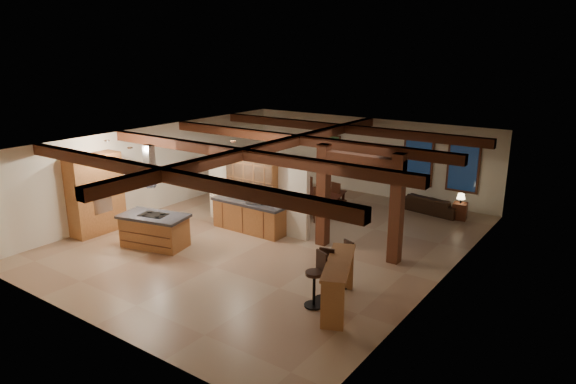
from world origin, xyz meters
name	(u,v)px	position (x,y,z in m)	size (l,w,h in m)	color
ground	(273,239)	(0.00, 0.00, 0.00)	(12.00, 12.00, 0.00)	tan
room_walls	(272,180)	(0.00, 0.00, 1.78)	(12.00, 12.00, 12.00)	white
ceiling_beams	(272,146)	(0.00, 0.00, 2.76)	(10.00, 12.00, 0.28)	#412310
timber_posts	(359,191)	(2.50, 0.50, 1.76)	(2.50, 0.30, 2.90)	#412310
partition_wall	(256,194)	(-1.00, 0.50, 1.10)	(3.80, 0.18, 2.20)	white
pantry_cabinet	(96,194)	(-4.67, -2.60, 1.20)	(0.67, 1.60, 2.40)	#A86736
back_counter	(249,216)	(-1.00, 0.11, 0.48)	(2.50, 0.66, 0.94)	#A86736
upper_display_cabinet	(252,171)	(-1.00, 0.31, 1.85)	(1.80, 0.36, 0.95)	#A86736
range_hood	(151,185)	(-2.37, -2.38, 1.78)	(1.10, 1.10, 1.40)	silver
back_windows	(440,165)	(2.80, 5.93, 1.50)	(2.70, 0.07, 1.70)	#412310
framed_art	(333,146)	(-1.50, 5.94, 1.70)	(0.65, 0.05, 0.85)	#412310
recessed_cans	(157,143)	(-2.53, -1.93, 2.87)	(3.16, 2.46, 0.03)	silver
kitchen_island	(155,230)	(-2.37, -2.38, 0.47)	(2.07, 1.41, 0.94)	#A86736
dining_table	(313,202)	(-0.42, 2.81, 0.36)	(2.04, 1.14, 0.72)	#411A10
sofa	(432,204)	(2.91, 5.15, 0.29)	(1.98, 0.78, 0.58)	black
microwave	(255,199)	(-0.74, 0.11, 1.07)	(0.48, 0.32, 0.26)	#B4B4B8
bar_counter	(338,276)	(3.63, -2.47, 0.73)	(1.28, 2.10, 1.08)	#A86736
side_table	(460,211)	(3.90, 4.97, 0.27)	(0.44, 0.44, 0.55)	#412310
table_lamp	(461,196)	(3.90, 4.97, 0.77)	(0.27, 0.27, 0.32)	black
bar_stool_a	(316,279)	(3.20, -2.69, 0.63)	(0.47, 0.48, 1.24)	black
bar_stool_b	(324,275)	(3.19, -2.33, 0.59)	(0.41, 0.43, 1.17)	black
bar_stool_c	(344,264)	(3.22, -1.50, 0.56)	(0.41, 0.42, 1.11)	black
dining_chairs	(313,197)	(-0.42, 2.81, 0.55)	(1.89, 1.89, 1.08)	#412310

